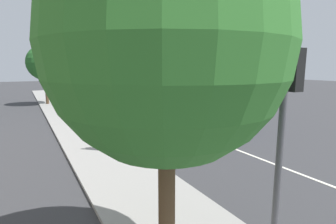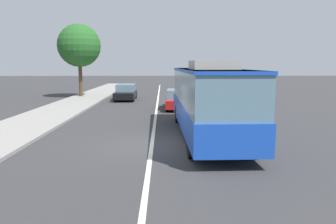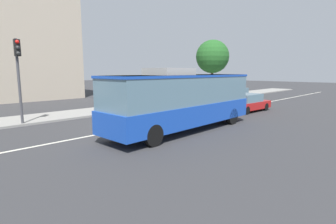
{
  "view_description": "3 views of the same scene",
  "coord_description": "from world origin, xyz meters",
  "px_view_note": "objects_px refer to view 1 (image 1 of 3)",
  "views": [
    {
      "loc": [
        -17.0,
        10.56,
        4.73
      ],
      "look_at": [
        2.23,
        -0.14,
        0.93
      ],
      "focal_mm": 28.28,
      "sensor_mm": 36.0,
      "label": 1
    },
    {
      "loc": [
        -12.37,
        -0.45,
        3.29
      ],
      "look_at": [
        2.12,
        -0.71,
        1.06
      ],
      "focal_mm": 32.93,
      "sensor_mm": 36.0,
      "label": 2
    },
    {
      "loc": [
        -9.26,
        -12.03,
        3.29
      ],
      "look_at": [
        2.28,
        -0.62,
        0.76
      ],
      "focal_mm": 27.91,
      "sensor_mm": 36.0,
      "label": 3
    }
  ],
  "objects_px": {
    "traffic_light_near_corner": "(139,89)",
    "street_tree_kerbside_centre": "(45,63)",
    "street_tree_kerbside_left": "(167,47)",
    "transit_bus": "(196,101)",
    "sedan_black": "(90,99)",
    "sedan_red": "(144,102)",
    "traffic_light_mid_block": "(287,118)"
  },
  "relations": [
    {
      "from": "sedan_red",
      "to": "street_tree_kerbside_centre",
      "type": "height_order",
      "value": "street_tree_kerbside_centre"
    },
    {
      "from": "traffic_light_mid_block",
      "to": "street_tree_kerbside_centre",
      "type": "height_order",
      "value": "street_tree_kerbside_centre"
    },
    {
      "from": "street_tree_kerbside_centre",
      "to": "transit_bus",
      "type": "bearing_deg",
      "value": -149.18
    },
    {
      "from": "transit_bus",
      "to": "sedan_black",
      "type": "xyz_separation_m",
      "value": [
        15.09,
        5.53,
        -1.09
      ]
    },
    {
      "from": "sedan_red",
      "to": "street_tree_kerbside_centre",
      "type": "relative_size",
      "value": 0.63
    },
    {
      "from": "traffic_light_mid_block",
      "to": "traffic_light_near_corner",
      "type": "bearing_deg",
      "value": 91.98
    },
    {
      "from": "traffic_light_near_corner",
      "to": "street_tree_kerbside_centre",
      "type": "bearing_deg",
      "value": 100.72
    },
    {
      "from": "sedan_red",
      "to": "traffic_light_near_corner",
      "type": "relative_size",
      "value": 0.88
    },
    {
      "from": "street_tree_kerbside_left",
      "to": "street_tree_kerbside_centre",
      "type": "bearing_deg",
      "value": -0.44
    },
    {
      "from": "traffic_light_mid_block",
      "to": "street_tree_kerbside_left",
      "type": "distance_m",
      "value": 3.22
    },
    {
      "from": "traffic_light_mid_block",
      "to": "street_tree_kerbside_left",
      "type": "xyz_separation_m",
      "value": [
        0.73,
        2.73,
        1.55
      ]
    },
    {
      "from": "transit_bus",
      "to": "sedan_red",
      "type": "distance_m",
      "value": 9.13
    },
    {
      "from": "sedan_black",
      "to": "traffic_light_mid_block",
      "type": "relative_size",
      "value": 0.87
    },
    {
      "from": "transit_bus",
      "to": "sedan_black",
      "type": "height_order",
      "value": "transit_bus"
    },
    {
      "from": "sedan_red",
      "to": "sedan_black",
      "type": "relative_size",
      "value": 1.02
    },
    {
      "from": "transit_bus",
      "to": "traffic_light_near_corner",
      "type": "relative_size",
      "value": 1.93
    },
    {
      "from": "traffic_light_mid_block",
      "to": "street_tree_kerbside_centre",
      "type": "distance_m",
      "value": 32.19
    },
    {
      "from": "sedan_red",
      "to": "traffic_light_near_corner",
      "type": "xyz_separation_m",
      "value": [
        -15.0,
        6.87,
        2.84
      ]
    },
    {
      "from": "sedan_red",
      "to": "sedan_black",
      "type": "bearing_deg",
      "value": 40.28
    },
    {
      "from": "street_tree_kerbside_left",
      "to": "transit_bus",
      "type": "bearing_deg",
      "value": -36.95
    },
    {
      "from": "transit_bus",
      "to": "street_tree_kerbside_left",
      "type": "height_order",
      "value": "street_tree_kerbside_left"
    },
    {
      "from": "transit_bus",
      "to": "sedan_black",
      "type": "bearing_deg",
      "value": 18.76
    },
    {
      "from": "sedan_red",
      "to": "street_tree_kerbside_left",
      "type": "bearing_deg",
      "value": 160.04
    },
    {
      "from": "street_tree_kerbside_left",
      "to": "street_tree_kerbside_centre",
      "type": "distance_m",
      "value": 31.33
    },
    {
      "from": "sedan_red",
      "to": "traffic_light_mid_block",
      "type": "xyz_separation_m",
      "value": [
        -23.78,
        6.95,
        2.84
      ]
    },
    {
      "from": "street_tree_kerbside_left",
      "to": "sedan_black",
      "type": "bearing_deg",
      "value": -9.79
    },
    {
      "from": "sedan_black",
      "to": "traffic_light_near_corner",
      "type": "xyz_separation_m",
      "value": [
        -21.07,
        2.21,
        2.84
      ]
    },
    {
      "from": "transit_bus",
      "to": "street_tree_kerbside_centre",
      "type": "bearing_deg",
      "value": 29.46
    },
    {
      "from": "traffic_light_mid_block",
      "to": "sedan_black",
      "type": "bearing_deg",
      "value": 88.15
    },
    {
      "from": "street_tree_kerbside_left",
      "to": "street_tree_kerbside_centre",
      "type": "height_order",
      "value": "street_tree_kerbside_left"
    },
    {
      "from": "sedan_red",
      "to": "street_tree_kerbside_centre",
      "type": "bearing_deg",
      "value": 51.6
    },
    {
      "from": "sedan_black",
      "to": "street_tree_kerbside_left",
      "type": "xyz_separation_m",
      "value": [
        -29.13,
        5.03,
        4.38
      ]
    }
  ]
}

